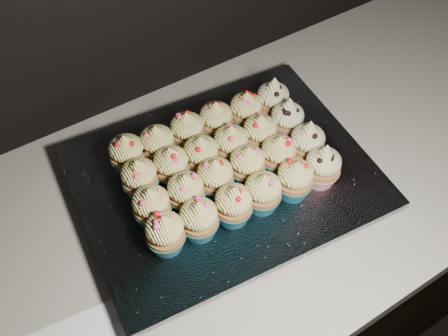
{
  "coord_description": "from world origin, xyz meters",
  "views": [
    {
      "loc": [
        -0.5,
        1.26,
        1.64
      ],
      "look_at": [
        -0.21,
        1.71,
        0.95
      ],
      "focal_mm": 40.0,
      "sensor_mm": 36.0,
      "label": 1
    }
  ],
  "objects": [
    {
      "name": "cupcake_6",
      "position": [
        -0.36,
        1.7,
        0.97
      ],
      "size": [
        0.06,
        0.06,
        0.08
      ],
      "color": "#1C7184",
      "rests_on": "foil_lining"
    },
    {
      "name": "cupcake_13",
      "position": [
        -0.3,
        1.75,
        0.97
      ],
      "size": [
        0.06,
        0.06,
        0.08
      ],
      "color": "#1C7184",
      "rests_on": "foil_lining"
    },
    {
      "name": "cupcake_18",
      "position": [
        -0.35,
        1.81,
        0.97
      ],
      "size": [
        0.06,
        0.06,
        0.08
      ],
      "color": "#1C7184",
      "rests_on": "foil_lining"
    },
    {
      "name": "cupcake_7",
      "position": [
        -0.3,
        1.69,
        0.97
      ],
      "size": [
        0.06,
        0.06,
        0.08
      ],
      "color": "#1C7184",
      "rests_on": "foil_lining"
    },
    {
      "name": "cupcake_0",
      "position": [
        -0.37,
        1.64,
        0.97
      ],
      "size": [
        0.06,
        0.06,
        0.08
      ],
      "color": "#1C7184",
      "rests_on": "foil_lining"
    },
    {
      "name": "cupcake_9",
      "position": [
        -0.19,
        1.68,
        0.97
      ],
      "size": [
        0.06,
        0.06,
        0.08
      ],
      "color": "#1C7184",
      "rests_on": "foil_lining"
    },
    {
      "name": "cupcake_5",
      "position": [
        -0.08,
        1.61,
        0.97
      ],
      "size": [
        0.06,
        0.06,
        0.1
      ],
      "color": "red",
      "rests_on": "foil_lining"
    },
    {
      "name": "cupcake_22",
      "position": [
        -0.12,
        1.79,
        0.97
      ],
      "size": [
        0.06,
        0.06,
        0.08
      ],
      "color": "#1C7184",
      "rests_on": "foil_lining"
    },
    {
      "name": "cabinet",
      "position": [
        0.0,
        1.7,
        0.43
      ],
      "size": [
        2.4,
        0.6,
        0.86
      ],
      "primitive_type": "cube",
      "color": "black",
      "rests_on": "ground"
    },
    {
      "name": "cupcake_8",
      "position": [
        -0.25,
        1.69,
        0.97
      ],
      "size": [
        0.06,
        0.06,
        0.08
      ],
      "color": "#1C7184",
      "rests_on": "foil_lining"
    },
    {
      "name": "cupcake_1",
      "position": [
        -0.31,
        1.63,
        0.97
      ],
      "size": [
        0.06,
        0.06,
        0.08
      ],
      "color": "#1C7184",
      "rests_on": "foil_lining"
    },
    {
      "name": "cupcake_15",
      "position": [
        -0.18,
        1.74,
        0.97
      ],
      "size": [
        0.06,
        0.06,
        0.08
      ],
      "color": "#1C7184",
      "rests_on": "foil_lining"
    },
    {
      "name": "cupcake_2",
      "position": [
        -0.25,
        1.63,
        0.97
      ],
      "size": [
        0.06,
        0.06,
        0.08
      ],
      "color": "#1C7184",
      "rests_on": "foil_lining"
    },
    {
      "name": "cupcake_19",
      "position": [
        -0.29,
        1.81,
        0.97
      ],
      "size": [
        0.06,
        0.06,
        0.08
      ],
      "color": "#1C7184",
      "rests_on": "foil_lining"
    },
    {
      "name": "worktop",
      "position": [
        0.0,
        1.7,
        0.88
      ],
      "size": [
        2.44,
        0.64,
        0.04
      ],
      "primitive_type": "cube",
      "color": "beige",
      "rests_on": "cabinet"
    },
    {
      "name": "cupcake_21",
      "position": [
        -0.18,
        1.8,
        0.97
      ],
      "size": [
        0.06,
        0.06,
        0.08
      ],
      "color": "#1C7184",
      "rests_on": "foil_lining"
    },
    {
      "name": "foil_lining",
      "position": [
        -0.21,
        1.71,
        0.93
      ],
      "size": [
        0.54,
        0.44,
        0.01
      ],
      "primitive_type": "cube",
      "rotation": [
        0.0,
        0.0,
        -0.09
      ],
      "color": "silver",
      "rests_on": "baking_tray"
    },
    {
      "name": "cupcake_3",
      "position": [
        -0.2,
        1.62,
        0.97
      ],
      "size": [
        0.06,
        0.06,
        0.08
      ],
      "color": "#1C7184",
      "rests_on": "foil_lining"
    },
    {
      "name": "cupcake_11",
      "position": [
        -0.07,
        1.67,
        0.97
      ],
      "size": [
        0.06,
        0.06,
        0.1
      ],
      "color": "red",
      "rests_on": "foil_lining"
    },
    {
      "name": "cupcake_10",
      "position": [
        -0.13,
        1.67,
        0.97
      ],
      "size": [
        0.06,
        0.06,
        0.08
      ],
      "color": "#1C7184",
      "rests_on": "foil_lining"
    },
    {
      "name": "baking_tray",
      "position": [
        -0.21,
        1.71,
        0.91
      ],
      "size": [
        0.5,
        0.4,
        0.02
      ],
      "primitive_type": "cube",
      "rotation": [
        0.0,
        0.0,
        -0.09
      ],
      "color": "black",
      "rests_on": "worktop"
    },
    {
      "name": "cupcake_4",
      "position": [
        -0.14,
        1.62,
        0.97
      ],
      "size": [
        0.06,
        0.06,
        0.08
      ],
      "color": "#1C7184",
      "rests_on": "foil_lining"
    },
    {
      "name": "cupcake_20",
      "position": [
        -0.23,
        1.81,
        0.97
      ],
      "size": [
        0.06,
        0.06,
        0.08
      ],
      "color": "#1C7184",
      "rests_on": "foil_lining"
    },
    {
      "name": "cupcake_17",
      "position": [
        -0.07,
        1.73,
        0.97
      ],
      "size": [
        0.06,
        0.06,
        0.1
      ],
      "color": "red",
      "rests_on": "foil_lining"
    },
    {
      "name": "cupcake_23",
      "position": [
        -0.06,
        1.79,
        0.97
      ],
      "size": [
        0.06,
        0.06,
        0.1
      ],
      "color": "red",
      "rests_on": "foil_lining"
    },
    {
      "name": "cupcake_14",
      "position": [
        -0.24,
        1.74,
        0.97
      ],
      "size": [
        0.06,
        0.06,
        0.08
      ],
      "color": "#1C7184",
      "rests_on": "foil_lining"
    },
    {
      "name": "cupcake_16",
      "position": [
        -0.13,
        1.73,
        0.97
      ],
      "size": [
        0.06,
        0.06,
        0.08
      ],
      "color": "#1C7184",
      "rests_on": "foil_lining"
    },
    {
      "name": "cupcake_12",
      "position": [
        -0.35,
        1.76,
        0.97
      ],
      "size": [
        0.06,
        0.06,
        0.08
      ],
      "color": "#1C7184",
      "rests_on": "foil_lining"
    }
  ]
}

